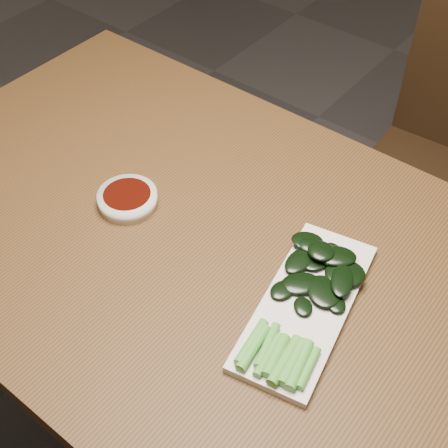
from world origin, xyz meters
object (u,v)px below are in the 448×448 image
chair_far (448,159)px  sauce_bowl (128,199)px  serving_plate (306,305)px  gai_lan (307,298)px  table (224,276)px

chair_far → sauce_bowl: size_ratio=8.16×
chair_far → serving_plate: 0.86m
sauce_bowl → gai_lan: bearing=1.1°
serving_plate → gai_lan: (-0.00, 0.00, 0.02)m
sauce_bowl → serving_plate: sauce_bowl is taller
serving_plate → gai_lan: bearing=96.1°
table → sauce_bowl: 0.23m
chair_far → sauce_bowl: bearing=-115.2°
sauce_bowl → gai_lan: size_ratio=0.36×
table → chair_far: bearing=81.2°
table → gai_lan: size_ratio=4.65×
serving_plate → gai_lan: size_ratio=1.14×
sauce_bowl → gai_lan: (0.38, 0.01, 0.01)m
sauce_bowl → serving_plate: bearing=0.8°
chair_far → serving_plate: (0.05, -0.82, 0.27)m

